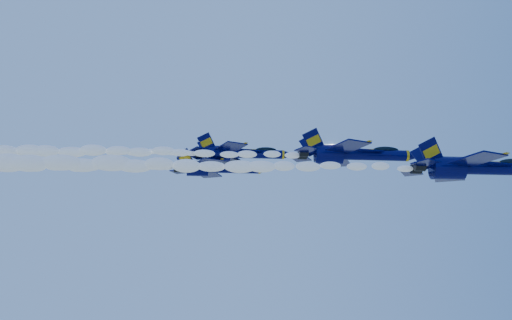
{
  "coord_description": "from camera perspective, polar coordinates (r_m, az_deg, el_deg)",
  "views": [
    {
      "loc": [
        -10.96,
        -85.66,
        129.98
      ],
      "look_at": [
        -3.81,
        -0.45,
        152.71
      ],
      "focal_mm": 45.0,
      "sensor_mm": 36.0,
      "label": 1
    }
  ],
  "objects": [
    {
      "name": "jet_second",
      "position": [
        86.09,
        8.67,
        0.52
      ],
      "size": [
        17.03,
        13.97,
        6.33
      ],
      "color": "#03043B"
    },
    {
      "name": "jet_third",
      "position": [
        96.06,
        -1.46,
        0.6
      ],
      "size": [
        15.42,
        12.65,
        5.73
      ],
      "color": "#03043B"
    },
    {
      "name": "jet_lead",
      "position": [
        80.21,
        19.03,
        -0.65
      ],
      "size": [
        17.92,
        14.7,
        6.66
      ],
      "color": "#03043B"
    },
    {
      "name": "smoke_trail_jet_lead",
      "position": [
        73.46,
        -7.78,
        -0.46
      ],
      "size": [
        57.12,
        2.28,
        2.06
      ],
      "primitive_type": "ellipsoid",
      "color": "white"
    },
    {
      "name": "smoke_trail_jet_second",
      "position": [
        85.18,
        -15.48,
        0.74
      ],
      "size": [
        57.12,
        2.17,
        1.95
      ],
      "primitive_type": "ellipsoid",
      "color": "white"
    },
    {
      "name": "jet_fourth",
      "position": [
        99.72,
        -3.45,
        -0.74
      ],
      "size": [
        15.49,
        12.71,
        5.76
      ],
      "color": "#03043B"
    }
  ]
}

